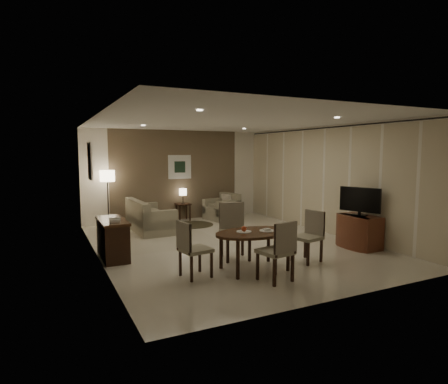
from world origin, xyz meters
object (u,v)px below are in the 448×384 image
tv_cabinet (359,231)px  sofa (150,215)px  side_table (183,212)px  chair_right (307,237)px  chair_far (235,232)px  dining_table (254,251)px  floor_lamp (108,199)px  chair_near (275,251)px  chair_left (196,249)px  armchair (222,207)px  console_desk (113,239)px

tv_cabinet → sofa: (-3.58, 3.66, 0.06)m
side_table → sofa: bearing=-139.8°
chair_right → side_table: size_ratio=1.85×
tv_cabinet → chair_far: (-2.80, 0.39, 0.18)m
sofa → dining_table: bearing=-171.3°
dining_table → floor_lamp: bearing=108.3°
dining_table → sofa: sofa is taller
dining_table → side_table: bearing=84.1°
sofa → floor_lamp: floor_lamp is taller
chair_far → floor_lamp: size_ratio=0.68×
floor_lamp → chair_near: bearing=-73.5°
chair_left → armchair: (2.68, 4.59, -0.07)m
side_table → armchair: bearing=-19.8°
console_desk → sofa: 2.53m
tv_cabinet → chair_right: bearing=-168.4°
chair_left → dining_table: bearing=-103.8°
tv_cabinet → dining_table: bearing=-173.3°
tv_cabinet → chair_right: chair_right is taller
chair_right → sofa: (-1.89, 4.00, -0.06)m
armchair → floor_lamp: (-3.28, 0.32, 0.38)m
console_desk → tv_cabinet: (4.89, -1.50, -0.03)m
dining_table → tv_cabinet: bearing=6.7°
dining_table → floor_lamp: size_ratio=0.92×
sofa → side_table: sofa is taller
tv_cabinet → chair_near: chair_near is taller
chair_far → floor_lamp: 4.61m
tv_cabinet → armchair: armchair is taller
console_desk → side_table: (2.61, 3.25, -0.12)m
tv_cabinet → sofa: sofa is taller
dining_table → sofa: 4.06m
chair_near → chair_right: chair_near is taller
console_desk → dining_table: (2.08, -1.83, -0.04)m
sofa → side_table: bearing=-52.1°
dining_table → chair_far: (0.01, 0.72, 0.20)m
tv_cabinet → floor_lamp: size_ratio=0.58×
console_desk → floor_lamp: bearing=82.4°
chair_near → side_table: (0.52, 5.71, -0.23)m
chair_left → sofa: chair_left is taller
chair_far → chair_right: chair_far is taller
console_desk → tv_cabinet: 5.11m
tv_cabinet → side_table: tv_cabinet is taller
chair_left → floor_lamp: floor_lamp is taller
chair_right → armchair: (0.50, 4.70, -0.08)m
chair_near → floor_lamp: size_ratio=0.63×
chair_left → sofa: bearing=-12.7°
chair_left → armchair: bearing=-38.8°
dining_table → floor_lamp: floor_lamp is taller
sofa → armchair: sofa is taller
console_desk → chair_far: (2.09, -1.11, 0.16)m
console_desk → chair_left: 2.02m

